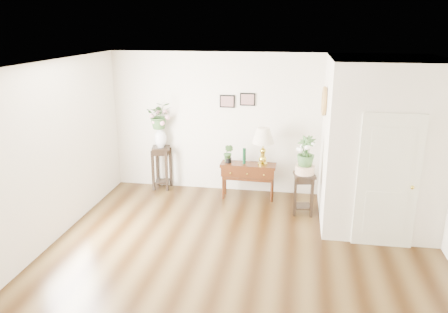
% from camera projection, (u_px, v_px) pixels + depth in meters
% --- Properties ---
extents(floor, '(6.00, 5.50, 0.02)m').
position_uv_depth(floor, '(241.00, 259.00, 6.44)').
color(floor, '#503A1C').
rests_on(floor, ground).
extents(ceiling, '(6.00, 5.50, 0.02)m').
position_uv_depth(ceiling, '(244.00, 66.00, 5.61)').
color(ceiling, white).
rests_on(ceiling, ground).
extents(wall_back, '(6.00, 0.02, 2.80)m').
position_uv_depth(wall_back, '(260.00, 125.00, 8.62)').
color(wall_back, silver).
rests_on(wall_back, ground).
extents(wall_front, '(6.00, 0.02, 2.80)m').
position_uv_depth(wall_front, '(198.00, 281.00, 3.44)').
color(wall_front, silver).
rests_on(wall_front, ground).
extents(wall_left, '(0.02, 5.50, 2.80)m').
position_uv_depth(wall_left, '(43.00, 158.00, 6.50)').
color(wall_left, silver).
rests_on(wall_left, ground).
extents(partition, '(1.80, 1.95, 2.80)m').
position_uv_depth(partition, '(379.00, 142.00, 7.37)').
color(partition, silver).
rests_on(partition, floor).
extents(door, '(0.90, 0.05, 2.10)m').
position_uv_depth(door, '(388.00, 182.00, 6.53)').
color(door, silver).
rests_on(door, floor).
extents(art_print_left, '(0.30, 0.02, 0.25)m').
position_uv_depth(art_print_left, '(227.00, 101.00, 8.57)').
color(art_print_left, black).
rests_on(art_print_left, wall_back).
extents(art_print_right, '(0.30, 0.02, 0.25)m').
position_uv_depth(art_print_right, '(248.00, 99.00, 8.49)').
color(art_print_right, black).
rests_on(art_print_right, wall_back).
extents(wall_ornament, '(0.07, 0.51, 0.51)m').
position_uv_depth(wall_ornament, '(324.00, 101.00, 7.44)').
color(wall_ornament, tan).
rests_on(wall_ornament, partition).
extents(console_table, '(1.08, 0.38, 0.71)m').
position_uv_depth(console_table, '(248.00, 181.00, 8.56)').
color(console_table, '#412411').
rests_on(console_table, floor).
extents(table_lamp, '(0.53, 0.53, 0.73)m').
position_uv_depth(table_lamp, '(263.00, 147.00, 8.31)').
color(table_lamp, gold).
rests_on(table_lamp, console_table).
extents(green_vase, '(0.08, 0.08, 0.31)m').
position_uv_depth(green_vase, '(244.00, 155.00, 8.42)').
color(green_vase, '#0D311A').
rests_on(green_vase, console_table).
extents(potted_plant, '(0.25, 0.23, 0.36)m').
position_uv_depth(potted_plant, '(228.00, 154.00, 8.46)').
color(potted_plant, '#365D2C').
rests_on(potted_plant, console_table).
extents(plant_stand_a, '(0.42, 0.42, 0.90)m').
position_uv_depth(plant_stand_a, '(162.00, 168.00, 9.04)').
color(plant_stand_a, black).
rests_on(plant_stand_a, floor).
extents(porcelain_vase, '(0.27, 0.27, 0.43)m').
position_uv_depth(porcelain_vase, '(160.00, 136.00, 8.84)').
color(porcelain_vase, silver).
rests_on(porcelain_vase, plant_stand_a).
extents(lily_arrangement, '(0.60, 0.56, 0.55)m').
position_uv_depth(lily_arrangement, '(159.00, 114.00, 8.71)').
color(lily_arrangement, '#365D2C').
rests_on(lily_arrangement, porcelain_vase).
extents(plant_stand_b, '(0.42, 0.42, 0.76)m').
position_uv_depth(plant_stand_b, '(304.00, 194.00, 7.87)').
color(plant_stand_b, black).
rests_on(plant_stand_b, floor).
extents(ceramic_bowl, '(0.41, 0.41, 0.15)m').
position_uv_depth(ceramic_bowl, '(305.00, 169.00, 7.73)').
color(ceramic_bowl, beige).
rests_on(ceramic_bowl, plant_stand_b).
extents(narcissus, '(0.41, 0.41, 0.56)m').
position_uv_depth(narcissus, '(306.00, 152.00, 7.63)').
color(narcissus, '#365D2C').
rests_on(narcissus, ceramic_bowl).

